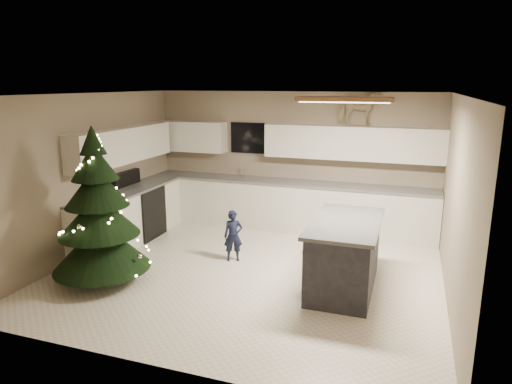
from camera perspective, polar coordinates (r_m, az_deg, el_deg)
ground_plane at (r=6.93m, az=-0.95°, el=-9.93°), size 5.50×5.50×0.00m
room_shell at (r=6.44m, az=-0.82°, el=4.50°), size 5.52×5.02×2.61m
cabinetry at (r=8.47m, az=-2.97°, el=-0.17°), size 5.50×3.20×2.00m
island at (r=6.39m, az=10.99°, el=-7.65°), size 0.90×1.70×0.95m
bar_stool at (r=6.18m, az=7.16°, el=-8.65°), size 0.30×0.30×0.58m
christmas_tree at (r=6.69m, az=-19.04°, el=-3.28°), size 1.39×1.34×2.22m
toddler at (r=7.22m, az=-2.86°, el=-5.50°), size 0.35×0.30×0.82m
rocking_horse at (r=8.37m, az=12.78°, el=10.16°), size 0.76×0.51×0.61m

